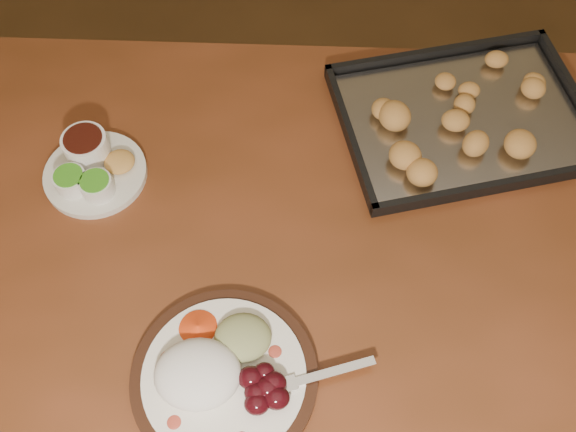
{
  "coord_description": "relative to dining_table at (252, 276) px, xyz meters",
  "views": [
    {
      "loc": [
        -0.19,
        -0.38,
        1.65
      ],
      "look_at": [
        -0.2,
        0.15,
        0.77
      ],
      "focal_mm": 40.0,
      "sensor_mm": 36.0,
      "label": 1
    }
  ],
  "objects": [
    {
      "name": "ground",
      "position": [
        0.26,
        -0.09,
        -0.65
      ],
      "size": [
        4.0,
        4.0,
        0.0
      ],
      "primitive_type": "plane",
      "color": "brown",
      "rests_on": "ground"
    },
    {
      "name": "dining_table",
      "position": [
        0.0,
        0.0,
        0.0
      ],
      "size": [
        1.53,
        0.95,
        0.75
      ],
      "rotation": [
        0.0,
        0.0,
        -0.03
      ],
      "color": "brown",
      "rests_on": "ground"
    },
    {
      "name": "dinner_plate",
      "position": [
        -0.03,
        -0.2,
        0.12
      ],
      "size": [
        0.35,
        0.26,
        0.06
      ],
      "rotation": [
        0.0,
        0.0,
        -0.07
      ],
      "color": "black",
      "rests_on": "dining_table"
    },
    {
      "name": "condiment_saucer",
      "position": [
        -0.27,
        0.14,
        0.12
      ],
      "size": [
        0.17,
        0.17,
        0.06
      ],
      "rotation": [
        0.0,
        0.0,
        0.09
      ],
      "color": "silver",
      "rests_on": "dining_table"
    },
    {
      "name": "baking_tray",
      "position": [
        0.37,
        0.26,
        0.11
      ],
      "size": [
        0.49,
        0.41,
        0.05
      ],
      "rotation": [
        0.0,
        0.0,
        0.22
      ],
      "color": "black",
      "rests_on": "dining_table"
    }
  ]
}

